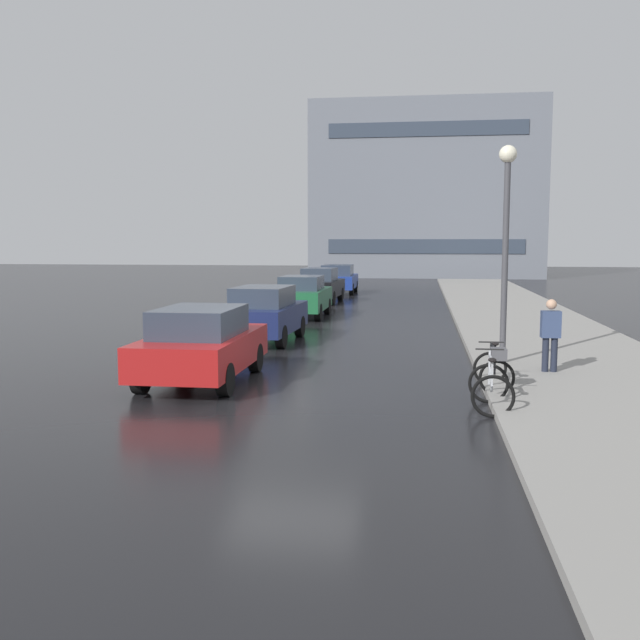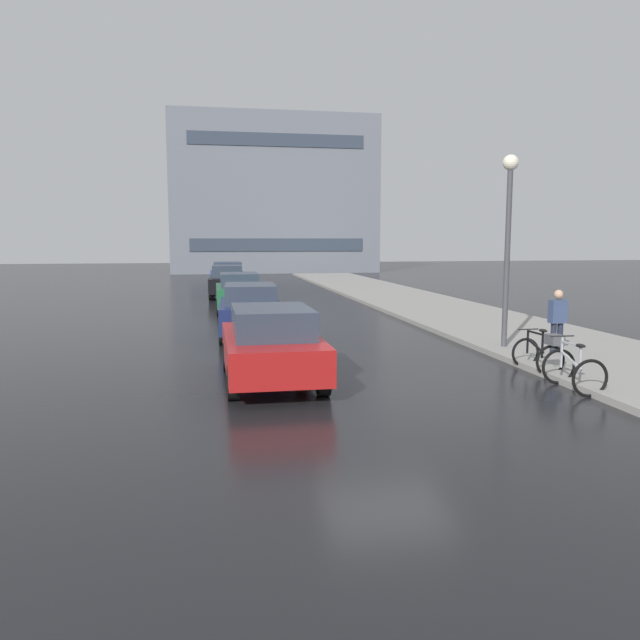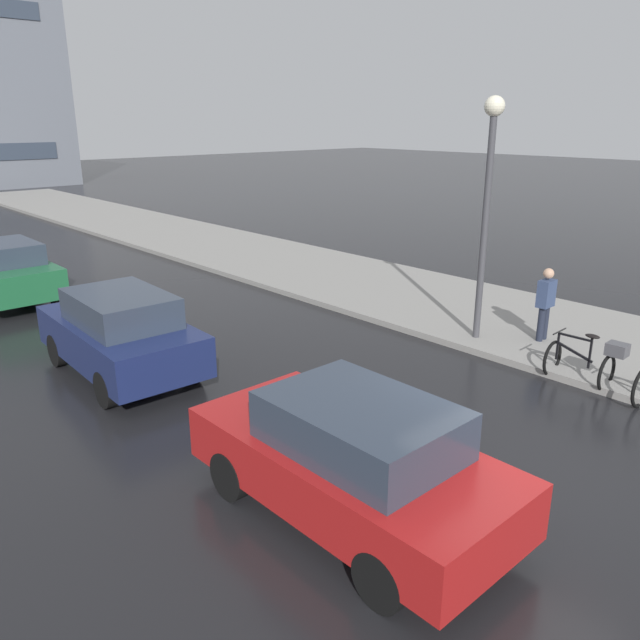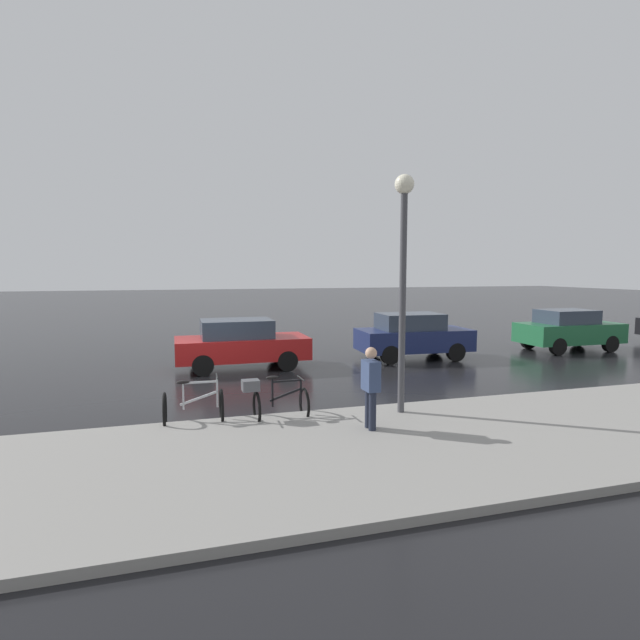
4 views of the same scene
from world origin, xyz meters
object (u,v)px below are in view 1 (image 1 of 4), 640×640
at_px(car_red, 202,344).
at_px(car_navy, 264,313).
at_px(bicycle_second, 495,367).
at_px(streetlamp, 506,221).
at_px(car_blue, 338,279).
at_px(car_green, 302,296).
at_px(car_black, 320,285).
at_px(pedestrian, 550,334).
at_px(bicycle_nearest, 491,387).

xyz_separation_m(car_red, car_navy, (-0.02, 6.04, 0.02)).
distance_m(bicycle_second, streetlamp, 3.93).
relative_size(bicycle_second, car_blue, 0.31).
distance_m(bicycle_second, car_navy, 8.55).
bearing_deg(car_green, car_black, 92.10).
xyz_separation_m(car_red, pedestrian, (7.23, 1.48, 0.15)).
xyz_separation_m(bicycle_second, car_red, (-5.92, 0.11, 0.31)).
bearing_deg(car_navy, car_black, 91.01).
height_order(bicycle_second, streetlamp, streetlamp).
relative_size(car_black, streetlamp, 0.79).
bearing_deg(pedestrian, car_black, 112.73).
bearing_deg(streetlamp, car_green, 121.98).
distance_m(car_navy, car_black, 13.30).
height_order(car_black, streetlamp, streetlamp).
bearing_deg(car_red, bicycle_second, -1.07).
bearing_deg(car_green, streetlamp, -58.02).
bearing_deg(bicycle_second, car_blue, 103.33).
bearing_deg(streetlamp, car_red, -158.33).
distance_m(car_red, car_blue, 25.19).
relative_size(bicycle_second, car_navy, 0.34).
height_order(bicycle_nearest, streetlamp, streetlamp).
bearing_deg(car_red, streetlamp, 21.67).
height_order(car_green, car_blue, car_blue).
height_order(bicycle_second, car_red, car_red).
height_order(bicycle_nearest, car_navy, car_navy).
height_order(pedestrian, streetlamp, streetlamp).
bearing_deg(car_green, pedestrian, -57.24).
bearing_deg(bicycle_second, car_navy, 133.99).
bearing_deg(streetlamp, bicycle_second, -99.51).
bearing_deg(car_navy, bicycle_nearest, -53.50).
height_order(bicycle_nearest, car_blue, car_blue).
bearing_deg(car_green, car_navy, -90.07).
xyz_separation_m(bicycle_nearest, pedestrian, (1.53, 3.17, 0.55)).
distance_m(car_blue, streetlamp, 23.70).
relative_size(car_red, car_green, 1.06).
bearing_deg(car_red, car_black, 90.74).
relative_size(car_green, car_black, 0.97).
height_order(bicycle_nearest, car_green, car_green).
xyz_separation_m(bicycle_nearest, streetlamp, (0.66, 4.21, 2.96)).
distance_m(bicycle_nearest, car_black, 21.85).
xyz_separation_m(bicycle_second, car_black, (-6.17, 19.44, 0.32)).
bearing_deg(car_black, streetlamp, -68.52).
xyz_separation_m(car_black, car_blue, (0.17, 5.86, -0.01)).
bearing_deg(bicycle_second, streetlamp, 80.49).
bearing_deg(car_navy, car_red, -89.84).
bearing_deg(car_navy, bicycle_second, -46.01).
height_order(bicycle_nearest, car_red, car_red).
bearing_deg(car_black, car_red, -89.26).
bearing_deg(car_black, pedestrian, -67.27).
distance_m(car_navy, streetlamp, 7.71).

